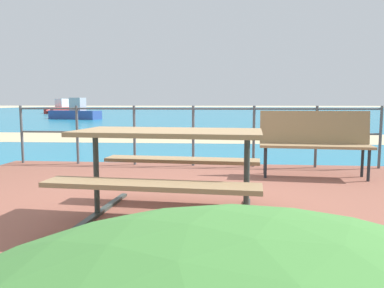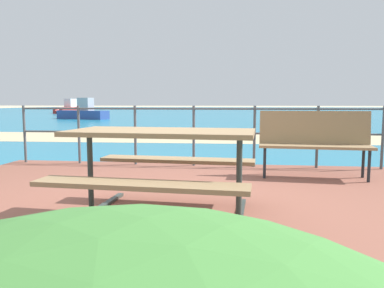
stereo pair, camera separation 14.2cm
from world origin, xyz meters
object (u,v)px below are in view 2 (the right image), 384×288
at_px(park_bench, 314,138).
at_px(boat_near, 70,108).
at_px(picnic_table, 162,153).
at_px(boat_mid, 82,113).

xyz_separation_m(park_bench, boat_near, (-18.15, 31.49, -0.10)).
relative_size(picnic_table, park_bench, 1.11).
xyz_separation_m(park_bench, boat_mid, (-11.21, 18.36, -0.19)).
relative_size(park_bench, boat_mid, 0.36).
bearing_deg(picnic_table, boat_mid, 119.10).
height_order(boat_near, boat_mid, boat_near).
bearing_deg(picnic_table, boat_near, 120.29).
distance_m(park_bench, boat_near, 36.34).
bearing_deg(boat_mid, boat_near, -41.88).
bearing_deg(boat_near, park_bench, 32.28).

